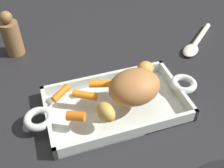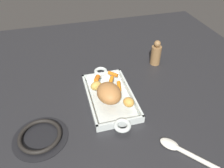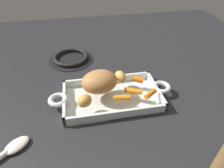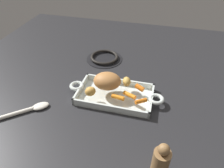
% 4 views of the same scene
% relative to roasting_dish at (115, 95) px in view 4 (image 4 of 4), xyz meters
% --- Properties ---
extents(ground_plane, '(1.78, 1.78, 0.00)m').
position_rel_roasting_dish_xyz_m(ground_plane, '(0.00, 0.00, -0.01)').
color(ground_plane, '#232326').
extents(roasting_dish, '(0.44, 0.20, 0.04)m').
position_rel_roasting_dish_xyz_m(roasting_dish, '(0.00, 0.00, 0.00)').
color(roasting_dish, silver).
rests_on(roasting_dish, ground_plane).
extents(pork_roast, '(0.14, 0.12, 0.07)m').
position_rel_roasting_dish_xyz_m(pork_roast, '(0.04, -0.01, 0.06)').
color(pork_roast, '#B4763F').
rests_on(pork_roast, roasting_dish).
extents(baby_carrot_center_left, '(0.06, 0.04, 0.02)m').
position_rel_roasting_dish_xyz_m(baby_carrot_center_left, '(-0.07, 0.02, 0.03)').
color(baby_carrot_center_left, orange).
rests_on(baby_carrot_center_left, roasting_dish).
extents(baby_carrot_long, '(0.06, 0.03, 0.02)m').
position_rel_roasting_dish_xyz_m(baby_carrot_long, '(-0.02, 0.05, 0.03)').
color(baby_carrot_long, orange).
rests_on(baby_carrot_long, roasting_dish).
extents(baby_carrot_northeast, '(0.05, 0.04, 0.03)m').
position_rel_roasting_dish_xyz_m(baby_carrot_northeast, '(-0.11, -0.04, 0.04)').
color(baby_carrot_northeast, orange).
rests_on(baby_carrot_northeast, roasting_dish).
extents(baby_carrot_center_right, '(0.05, 0.05, 0.02)m').
position_rel_roasting_dish_xyz_m(baby_carrot_center_right, '(-0.12, 0.05, 0.03)').
color(baby_carrot_center_right, orange).
rests_on(baby_carrot_center_right, roasting_dish).
extents(potato_whole, '(0.05, 0.06, 0.04)m').
position_rel_roasting_dish_xyz_m(potato_whole, '(-0.04, -0.05, 0.05)').
color(potato_whole, gold).
rests_on(potato_whole, roasting_dish).
extents(potato_near_roast, '(0.06, 0.06, 0.04)m').
position_rel_roasting_dish_xyz_m(potato_near_roast, '(0.10, 0.05, 0.05)').
color(potato_near_roast, gold).
rests_on(potato_near_roast, roasting_dish).
extents(stove_burner_rear, '(0.21, 0.21, 0.02)m').
position_rel_roasting_dish_xyz_m(stove_burner_rear, '(0.14, -0.31, -0.00)').
color(stove_burner_rear, black).
rests_on(stove_burner_rear, ground_plane).
extents(serving_spoon, '(0.18, 0.16, 0.02)m').
position_rel_roasting_dish_xyz_m(serving_spoon, '(0.33, 0.17, -0.00)').
color(serving_spoon, white).
rests_on(serving_spoon, ground_plane).
extents(pepper_mill, '(0.05, 0.05, 0.14)m').
position_rel_roasting_dish_xyz_m(pepper_mill, '(-0.22, 0.32, 0.05)').
color(pepper_mill, olive).
rests_on(pepper_mill, ground_plane).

